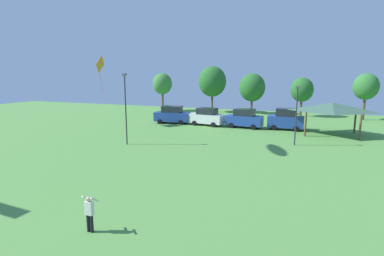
{
  "coord_description": "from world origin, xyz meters",
  "views": [
    {
      "loc": [
        5.16,
        3.8,
        6.57
      ],
      "look_at": [
        0.77,
        15.09,
        4.41
      ],
      "focal_mm": 28.0,
      "sensor_mm": 36.0,
      "label": 1
    }
  ],
  "objects_px": {
    "kite_flying_1": "(100,66)",
    "treeline_tree_0": "(162,84)",
    "parked_car_leftmost": "(172,115)",
    "parked_car_rightmost_in_row": "(286,119)",
    "park_pavilion": "(332,107)",
    "light_post_0": "(126,105)",
    "treeline_tree_1": "(212,82)",
    "treeline_tree_4": "(366,87)",
    "parked_car_third_from_left": "(244,119)",
    "person_standing_near_foreground": "(89,212)",
    "parked_car_second_from_left": "(207,117)",
    "treeline_tree_2": "(252,88)",
    "light_post_3": "(296,112)",
    "treeline_tree_3": "(302,90)"
  },
  "relations": [
    {
      "from": "parked_car_third_from_left",
      "to": "treeline_tree_1",
      "type": "distance_m",
      "value": 17.06
    },
    {
      "from": "kite_flying_1",
      "to": "treeline_tree_4",
      "type": "distance_m",
      "value": 37.29
    },
    {
      "from": "parked_car_leftmost",
      "to": "parked_car_second_from_left",
      "type": "relative_size",
      "value": 1.06
    },
    {
      "from": "light_post_3",
      "to": "treeline_tree_4",
      "type": "bearing_deg",
      "value": 67.27
    },
    {
      "from": "parked_car_third_from_left",
      "to": "light_post_0",
      "type": "height_order",
      "value": "light_post_0"
    },
    {
      "from": "parked_car_second_from_left",
      "to": "treeline_tree_1",
      "type": "distance_m",
      "value": 15.12
    },
    {
      "from": "light_post_3",
      "to": "treeline_tree_1",
      "type": "bearing_deg",
      "value": 124.64
    },
    {
      "from": "treeline_tree_0",
      "to": "treeline_tree_4",
      "type": "distance_m",
      "value": 32.7
    },
    {
      "from": "light_post_0",
      "to": "parked_car_second_from_left",
      "type": "bearing_deg",
      "value": 74.38
    },
    {
      "from": "parked_car_third_from_left",
      "to": "treeline_tree_0",
      "type": "height_order",
      "value": "treeline_tree_0"
    },
    {
      "from": "parked_car_second_from_left",
      "to": "park_pavilion",
      "type": "height_order",
      "value": "park_pavilion"
    },
    {
      "from": "parked_car_rightmost_in_row",
      "to": "parked_car_second_from_left",
      "type": "bearing_deg",
      "value": -178.07
    },
    {
      "from": "park_pavilion",
      "to": "light_post_0",
      "type": "bearing_deg",
      "value": -146.64
    },
    {
      "from": "parked_car_third_from_left",
      "to": "light_post_0",
      "type": "bearing_deg",
      "value": -118.77
    },
    {
      "from": "treeline_tree_3",
      "to": "treeline_tree_0",
      "type": "bearing_deg",
      "value": -177.21
    },
    {
      "from": "kite_flying_1",
      "to": "treeline_tree_3",
      "type": "distance_m",
      "value": 30.53
    },
    {
      "from": "parked_car_third_from_left",
      "to": "light_post_0",
      "type": "relative_size",
      "value": 0.69
    },
    {
      "from": "treeline_tree_2",
      "to": "parked_car_leftmost",
      "type": "bearing_deg",
      "value": -119.45
    },
    {
      "from": "person_standing_near_foreground",
      "to": "parked_car_leftmost",
      "type": "bearing_deg",
      "value": 120.12
    },
    {
      "from": "treeline_tree_1",
      "to": "treeline_tree_2",
      "type": "bearing_deg",
      "value": 2.7
    },
    {
      "from": "light_post_0",
      "to": "treeline_tree_1",
      "type": "relative_size",
      "value": 0.83
    },
    {
      "from": "kite_flying_1",
      "to": "treeline_tree_4",
      "type": "relative_size",
      "value": 0.67
    },
    {
      "from": "treeline_tree_4",
      "to": "kite_flying_1",
      "type": "bearing_deg",
      "value": -150.87
    },
    {
      "from": "parked_car_second_from_left",
      "to": "parked_car_third_from_left",
      "type": "relative_size",
      "value": 1.01
    },
    {
      "from": "parked_car_rightmost_in_row",
      "to": "treeline_tree_0",
      "type": "height_order",
      "value": "treeline_tree_0"
    },
    {
      "from": "treeline_tree_2",
      "to": "treeline_tree_3",
      "type": "xyz_separation_m",
      "value": [
        7.97,
        -0.75,
        -0.22
      ]
    },
    {
      "from": "treeline_tree_3",
      "to": "kite_flying_1",
      "type": "bearing_deg",
      "value": -141.63
    },
    {
      "from": "kite_flying_1",
      "to": "light_post_0",
      "type": "bearing_deg",
      "value": -41.91
    },
    {
      "from": "parked_car_second_from_left",
      "to": "person_standing_near_foreground",
      "type": "bearing_deg",
      "value": -74.17
    },
    {
      "from": "parked_car_second_from_left",
      "to": "light_post_3",
      "type": "distance_m",
      "value": 13.85
    },
    {
      "from": "parked_car_third_from_left",
      "to": "light_post_0",
      "type": "xyz_separation_m",
      "value": [
        -8.63,
        -13.11,
        2.59
      ]
    },
    {
      "from": "kite_flying_1",
      "to": "light_post_3",
      "type": "relative_size",
      "value": 0.82
    },
    {
      "from": "park_pavilion",
      "to": "treeline_tree_2",
      "type": "distance_m",
      "value": 19.24
    },
    {
      "from": "parked_car_leftmost",
      "to": "light_post_0",
      "type": "relative_size",
      "value": 0.74
    },
    {
      "from": "treeline_tree_1",
      "to": "treeline_tree_4",
      "type": "distance_m",
      "value": 23.7
    },
    {
      "from": "parked_car_leftmost",
      "to": "parked_car_rightmost_in_row",
      "type": "relative_size",
      "value": 1.19
    },
    {
      "from": "kite_flying_1",
      "to": "light_post_0",
      "type": "relative_size",
      "value": 0.68
    },
    {
      "from": "parked_car_third_from_left",
      "to": "park_pavilion",
      "type": "bearing_deg",
      "value": -1.02
    },
    {
      "from": "parked_car_rightmost_in_row",
      "to": "treeline_tree_1",
      "type": "bearing_deg",
      "value": 134.74
    },
    {
      "from": "kite_flying_1",
      "to": "treeline_tree_0",
      "type": "distance_m",
      "value": 17.88
    },
    {
      "from": "parked_car_third_from_left",
      "to": "parked_car_rightmost_in_row",
      "type": "relative_size",
      "value": 1.11
    },
    {
      "from": "parked_car_leftmost",
      "to": "parked_car_second_from_left",
      "type": "xyz_separation_m",
      "value": [
        4.95,
        0.2,
        -0.05
      ]
    },
    {
      "from": "treeline_tree_1",
      "to": "park_pavilion",
      "type": "bearing_deg",
      "value": -39.13
    },
    {
      "from": "parked_car_third_from_left",
      "to": "treeline_tree_3",
      "type": "bearing_deg",
      "value": 69.81
    },
    {
      "from": "treeline_tree_2",
      "to": "treeline_tree_4",
      "type": "xyz_separation_m",
      "value": [
        16.68,
        -1.47,
        0.42
      ]
    },
    {
      "from": "person_standing_near_foreground",
      "to": "treeline_tree_4",
      "type": "xyz_separation_m",
      "value": [
        15.94,
        40.49,
        3.95
      ]
    },
    {
      "from": "kite_flying_1",
      "to": "treeline_tree_2",
      "type": "relative_size",
      "value": 0.67
    },
    {
      "from": "parked_car_third_from_left",
      "to": "treeline_tree_2",
      "type": "bearing_deg",
      "value": 101.2
    },
    {
      "from": "park_pavilion",
      "to": "treeline_tree_2",
      "type": "relative_size",
      "value": 0.99
    },
    {
      "from": "treeline_tree_0",
      "to": "person_standing_near_foreground",
      "type": "bearing_deg",
      "value": -67.3
    }
  ]
}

